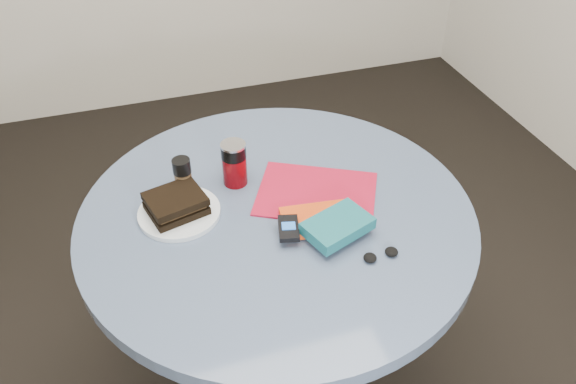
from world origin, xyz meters
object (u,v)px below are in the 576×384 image
object	(u,v)px
mp3_player	(289,228)
red_book	(316,220)
sandwich	(176,203)
magazine	(316,194)
soda_can	(234,164)
table	(277,255)
pepper_grinder	(183,177)
plate	(179,213)
novel	(338,226)
headphones	(381,255)

from	to	relation	value
mp3_player	red_book	bearing A→B (deg)	16.34
sandwich	magazine	xyz separation A→B (m)	(0.36, -0.03, -0.03)
soda_can	mp3_player	size ratio (longest dim) A/B	1.33
table	mp3_player	size ratio (longest dim) A/B	10.80
sandwich	pepper_grinder	bearing A→B (deg)	67.43
plate	mp3_player	bearing A→B (deg)	-33.75
soda_can	mp3_player	distance (m)	0.26
soda_can	table	bearing A→B (deg)	-62.85
red_book	novel	bearing A→B (deg)	-55.76
novel	pepper_grinder	bearing A→B (deg)	118.88
table	novel	distance (m)	0.26
soda_can	sandwich	bearing A→B (deg)	-153.62
headphones	magazine	bearing A→B (deg)	103.43
plate	soda_can	size ratio (longest dim) A/B	1.66
sandwich	soda_can	distance (m)	0.19
plate	pepper_grinder	size ratio (longest dim) A/B	1.93
sandwich	soda_can	size ratio (longest dim) A/B	1.29
table	mp3_player	bearing A→B (deg)	-90.60
mp3_player	plate	bearing A→B (deg)	146.25
red_book	table	bearing A→B (deg)	140.95
plate	magazine	bearing A→B (deg)	-4.76
soda_can	pepper_grinder	distance (m)	0.14
plate	headphones	distance (m)	0.51
plate	headphones	size ratio (longest dim) A/B	2.35
soda_can	headphones	xyz separation A→B (m)	(0.25, -0.37, -0.05)
table	novel	size ratio (longest dim) A/B	6.42
plate	red_book	distance (m)	0.34
pepper_grinder	magazine	world-z (taller)	pepper_grinder
pepper_grinder	novel	world-z (taller)	pepper_grinder
soda_can	mp3_player	xyz separation A→B (m)	(0.07, -0.24, -0.04)
table	red_book	world-z (taller)	red_book
mp3_player	table	bearing A→B (deg)	89.40
novel	mp3_player	bearing A→B (deg)	141.57
table	sandwich	bearing A→B (deg)	166.72
magazine	headphones	size ratio (longest dim) A/B	3.48
table	soda_can	world-z (taller)	soda_can
magazine	red_book	distance (m)	0.11
headphones	mp3_player	bearing A→B (deg)	143.83
soda_can	pepper_grinder	size ratio (longest dim) A/B	1.16
pepper_grinder	red_book	xyz separation A→B (m)	(0.29, -0.22, -0.04)
sandwich	magazine	size ratio (longest dim) A/B	0.53
sandwich	headphones	distance (m)	0.51
sandwich	mp3_player	bearing A→B (deg)	-33.42
plate	novel	bearing A→B (deg)	-29.26
novel	soda_can	bearing A→B (deg)	102.71
magazine	red_book	world-z (taller)	red_book
plate	magazine	world-z (taller)	plate
table	headphones	bearing A→B (deg)	-52.54
table	pepper_grinder	xyz separation A→B (m)	(-0.21, 0.14, 0.22)
sandwich	magazine	bearing A→B (deg)	-4.88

